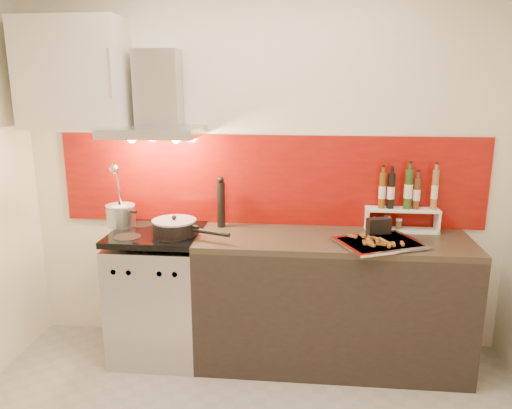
# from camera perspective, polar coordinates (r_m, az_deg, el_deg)

# --- Properties ---
(back_wall) EXTENTS (3.40, 0.02, 2.60)m
(back_wall) POSITION_cam_1_polar(r_m,az_deg,el_deg) (3.53, 0.74, 4.11)
(back_wall) COLOR silver
(back_wall) RESTS_ON ground
(backsplash) EXTENTS (3.00, 0.02, 0.64)m
(backsplash) POSITION_cam_1_polar(r_m,az_deg,el_deg) (3.53, 1.52, 2.78)
(backsplash) COLOR maroon
(backsplash) RESTS_ON back_wall
(range_stove) EXTENTS (0.60, 0.60, 0.91)m
(range_stove) POSITION_cam_1_polar(r_m,az_deg,el_deg) (3.63, -11.01, -10.11)
(range_stove) COLOR #B7B7BA
(range_stove) RESTS_ON ground
(counter) EXTENTS (1.80, 0.60, 0.90)m
(counter) POSITION_cam_1_polar(r_m,az_deg,el_deg) (3.49, 8.60, -10.83)
(counter) COLOR black
(counter) RESTS_ON ground
(range_hood) EXTENTS (0.62, 0.50, 0.61)m
(range_hood) POSITION_cam_1_polar(r_m,az_deg,el_deg) (3.46, -11.34, 11.02)
(range_hood) COLOR #B7B7BA
(range_hood) RESTS_ON back_wall
(upper_cabinet) EXTENTS (0.70, 0.35, 0.72)m
(upper_cabinet) POSITION_cam_1_polar(r_m,az_deg,el_deg) (3.64, -20.11, 13.86)
(upper_cabinet) COLOR beige
(upper_cabinet) RESTS_ON back_wall
(stock_pot) EXTENTS (0.20, 0.20, 0.18)m
(stock_pot) POSITION_cam_1_polar(r_m,az_deg,el_deg) (3.63, -15.19, -1.21)
(stock_pot) COLOR #B7B7BA
(stock_pot) RESTS_ON range_stove
(saute_pan) EXTENTS (0.54, 0.31, 0.13)m
(saute_pan) POSITION_cam_1_polar(r_m,az_deg,el_deg) (3.35, -9.22, -2.59)
(saute_pan) COLOR black
(saute_pan) RESTS_ON range_stove
(utensil_jar) EXTENTS (0.10, 0.15, 0.46)m
(utensil_jar) POSITION_cam_1_polar(r_m,az_deg,el_deg) (3.58, -15.42, -0.56)
(utensil_jar) COLOR silver
(utensil_jar) RESTS_ON range_stove
(pepper_mill) EXTENTS (0.06, 0.06, 0.36)m
(pepper_mill) POSITION_cam_1_polar(r_m,az_deg,el_deg) (3.50, -4.02, 0.20)
(pepper_mill) COLOR black
(pepper_mill) RESTS_ON counter
(step_shelf) EXTENTS (0.49, 0.13, 0.43)m
(step_shelf) POSITION_cam_1_polar(r_m,az_deg,el_deg) (3.53, 16.46, -0.11)
(step_shelf) COLOR white
(step_shelf) RESTS_ON counter
(caddy_box) EXTENTS (0.17, 0.11, 0.13)m
(caddy_box) POSITION_cam_1_polar(r_m,az_deg,el_deg) (3.39, 13.83, -2.62)
(caddy_box) COLOR black
(caddy_box) RESTS_ON counter
(baking_tray) EXTENTS (0.61, 0.56, 0.03)m
(baking_tray) POSITION_cam_1_polar(r_m,az_deg,el_deg) (3.23, 13.91, -4.27)
(baking_tray) COLOR silver
(baking_tray) RESTS_ON counter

